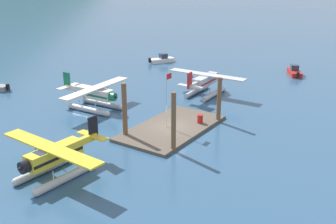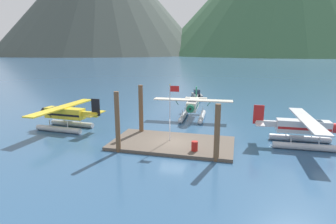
{
  "view_description": "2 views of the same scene",
  "coord_description": "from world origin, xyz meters",
  "px_view_note": "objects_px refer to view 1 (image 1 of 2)",
  "views": [
    {
      "loc": [
        -32.57,
        -21.39,
        15.89
      ],
      "look_at": [
        -1.32,
        -0.45,
        2.35
      ],
      "focal_mm": 44.09,
      "sensor_mm": 36.0,
      "label": 1
    },
    {
      "loc": [
        5.95,
        -24.93,
        9.18
      ],
      "look_at": [
        -1.42,
        3.86,
        2.36
      ],
      "focal_mm": 29.36,
      "sensor_mm": 36.0,
      "label": 2
    }
  ],
  "objects_px": {
    "seaplane_yellow_port_fwd": "(54,159)",
    "seaplane_cream_bow_centre": "(95,96)",
    "boat_white_open_east": "(162,59)",
    "fuel_drum": "(200,119)",
    "boat_red_open_se": "(294,71)",
    "flagpole": "(167,93)",
    "seaplane_silver_stbd_fwd": "(206,83)"
  },
  "relations": [
    {
      "from": "seaplane_yellow_port_fwd",
      "to": "boat_red_open_se",
      "type": "distance_m",
      "value": 42.58
    },
    {
      "from": "fuel_drum",
      "to": "boat_red_open_se",
      "type": "relative_size",
      "value": 0.2
    },
    {
      "from": "seaplane_yellow_port_fwd",
      "to": "fuel_drum",
      "type": "bearing_deg",
      "value": -14.27
    },
    {
      "from": "seaplane_cream_bow_centre",
      "to": "boat_red_open_se",
      "type": "bearing_deg",
      "value": -26.37
    },
    {
      "from": "fuel_drum",
      "to": "seaplane_cream_bow_centre",
      "type": "bearing_deg",
      "value": 100.09
    },
    {
      "from": "flagpole",
      "to": "boat_white_open_east",
      "type": "xyz_separation_m",
      "value": [
        24.73,
        17.61,
        -3.34
      ]
    },
    {
      "from": "flagpole",
      "to": "fuel_drum",
      "type": "xyz_separation_m",
      "value": [
        2.72,
        -2.3,
        -3.09
      ]
    },
    {
      "from": "flagpole",
      "to": "fuel_drum",
      "type": "relative_size",
      "value": 6.41
    },
    {
      "from": "seaplane_cream_bow_centre",
      "to": "boat_red_open_se",
      "type": "height_order",
      "value": "seaplane_cream_bow_centre"
    },
    {
      "from": "flagpole",
      "to": "seaplane_silver_stbd_fwd",
      "type": "bearing_deg",
      "value": 11.2
    },
    {
      "from": "seaplane_silver_stbd_fwd",
      "to": "boat_red_open_se",
      "type": "relative_size",
      "value": 2.36
    },
    {
      "from": "flagpole",
      "to": "seaplane_cream_bow_centre",
      "type": "distance_m",
      "value": 10.62
    },
    {
      "from": "boat_red_open_se",
      "to": "boat_white_open_east",
      "type": "bearing_deg",
      "value": 101.34
    },
    {
      "from": "boat_red_open_se",
      "to": "fuel_drum",
      "type": "bearing_deg",
      "value": 176.74
    },
    {
      "from": "seaplane_cream_bow_centre",
      "to": "seaplane_silver_stbd_fwd",
      "type": "bearing_deg",
      "value": -33.3
    },
    {
      "from": "seaplane_silver_stbd_fwd",
      "to": "seaplane_yellow_port_fwd",
      "type": "height_order",
      "value": "same"
    },
    {
      "from": "seaplane_cream_bow_centre",
      "to": "fuel_drum",
      "type": "bearing_deg",
      "value": -79.91
    },
    {
      "from": "fuel_drum",
      "to": "seaplane_yellow_port_fwd",
      "type": "bearing_deg",
      "value": 165.73
    },
    {
      "from": "boat_white_open_east",
      "to": "seaplane_cream_bow_centre",
      "type": "bearing_deg",
      "value": -163.38
    },
    {
      "from": "seaplane_silver_stbd_fwd",
      "to": "boat_white_open_east",
      "type": "xyz_separation_m",
      "value": [
        12.25,
        15.14,
        -1.09
      ]
    },
    {
      "from": "seaplane_yellow_port_fwd",
      "to": "boat_red_open_se",
      "type": "bearing_deg",
      "value": -7.48
    },
    {
      "from": "fuel_drum",
      "to": "boat_red_open_se",
      "type": "height_order",
      "value": "boat_red_open_se"
    },
    {
      "from": "seaplane_silver_stbd_fwd",
      "to": "boat_white_open_east",
      "type": "bearing_deg",
      "value": 51.01
    },
    {
      "from": "seaplane_silver_stbd_fwd",
      "to": "boat_white_open_east",
      "type": "distance_m",
      "value": 19.5
    },
    {
      "from": "fuel_drum",
      "to": "boat_red_open_se",
      "type": "xyz_separation_m",
      "value": [
        26.31,
        -1.5,
        -0.25
      ]
    },
    {
      "from": "flagpole",
      "to": "seaplane_yellow_port_fwd",
      "type": "xyz_separation_m",
      "value": [
        -13.18,
        1.74,
        -2.26
      ]
    },
    {
      "from": "seaplane_yellow_port_fwd",
      "to": "seaplane_cream_bow_centre",
      "type": "xyz_separation_m",
      "value": [
        13.64,
        8.62,
        0.0
      ]
    },
    {
      "from": "fuel_drum",
      "to": "seaplane_yellow_port_fwd",
      "type": "relative_size",
      "value": 0.08
    },
    {
      "from": "flagpole",
      "to": "seaplane_cream_bow_centre",
      "type": "relative_size",
      "value": 0.54
    },
    {
      "from": "fuel_drum",
      "to": "boat_white_open_east",
      "type": "relative_size",
      "value": 0.2
    },
    {
      "from": "boat_white_open_east",
      "to": "fuel_drum",
      "type": "bearing_deg",
      "value": -137.88
    },
    {
      "from": "fuel_drum",
      "to": "boat_white_open_east",
      "type": "distance_m",
      "value": 29.68
    }
  ]
}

